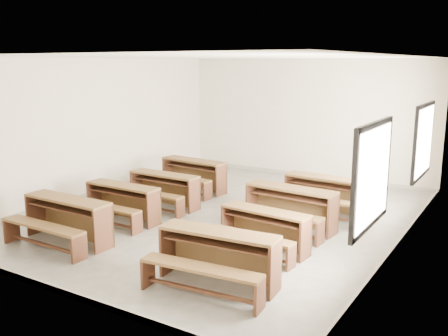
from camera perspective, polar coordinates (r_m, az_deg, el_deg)
The scene contains 9 objects.
room at distance 9.88m, azimuth 0.45°, elevation 6.44°, with size 8.50×8.50×3.20m.
desk_set_0 at distance 9.13m, azimuth -17.65°, elevation -5.38°, with size 1.76×0.93×0.79m.
desk_set_1 at distance 10.09m, azimuth -11.67°, elevation -3.62°, with size 1.63×0.85×0.73m.
desk_set_2 at distance 10.92m, azimuth -6.99°, elevation -2.25°, with size 1.64×0.86×0.74m.
desk_set_3 at distance 12.21m, azimuth -3.63°, elevation -0.57°, with size 1.78×1.02×0.77m.
desk_set_4 at distance 7.10m, azimuth -0.81°, elevation -9.82°, with size 1.81×1.05×0.78m.
desk_set_5 at distance 8.37m, azimuth 4.51°, elevation -6.78°, with size 1.60×0.91×0.70m.
desk_set_6 at distance 9.50m, azimuth 7.47°, elevation -4.21°, with size 1.82×1.03×0.79m.
desk_set_7 at distance 10.54m, azimuth 11.47°, elevation -2.79°, with size 1.77×0.97×0.78m.
Camera 1 is at (5.18, -8.41, 3.08)m, focal length 40.00 mm.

